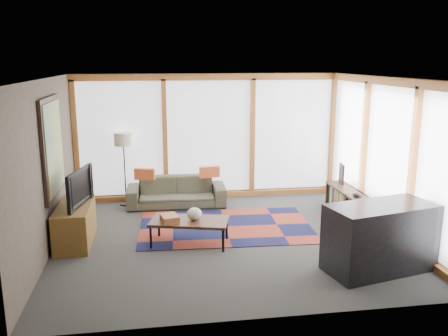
{
  "coord_description": "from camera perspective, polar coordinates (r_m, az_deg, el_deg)",
  "views": [
    {
      "loc": [
        -1.17,
        -7.25,
        2.88
      ],
      "look_at": [
        0.0,
        0.4,
        1.1
      ],
      "focal_mm": 38.0,
      "sensor_mm": 36.0,
      "label": 1
    }
  ],
  "objects": [
    {
      "name": "room_envelope",
      "position": [
        8.1,
        3.29,
        3.41
      ],
      "size": [
        5.52,
        5.02,
        2.62
      ],
      "color": "#40352E",
      "rests_on": "ground"
    },
    {
      "name": "tv_console",
      "position": [
        7.98,
        -17.48,
        -6.44
      ],
      "size": [
        0.52,
        1.24,
        0.62
      ],
      "primitive_type": "cube",
      "color": "brown",
      "rests_on": "ground"
    },
    {
      "name": "bowl_b",
      "position": [
        8.75,
        15.71,
        -3.09
      ],
      "size": [
        0.2,
        0.2,
        0.08
      ],
      "primitive_type": "ellipsoid",
      "rotation": [
        0.0,
        0.0,
        -0.19
      ],
      "color": "black",
      "rests_on": "bookshelf"
    },
    {
      "name": "bookshelf",
      "position": [
        8.99,
        15.38,
        -4.55
      ],
      "size": [
        0.36,
        1.97,
        0.49
      ],
      "primitive_type": null,
      "color": "#341B13",
      "rests_on": "ground"
    },
    {
      "name": "rug",
      "position": [
        8.4,
        0.19,
        -7.06
      ],
      "size": [
        3.07,
        2.06,
        0.01
      ],
      "primitive_type": "cube",
      "rotation": [
        0.0,
        0.0,
        -0.05
      ],
      "color": "maroon",
      "rests_on": "ground"
    },
    {
      "name": "book_stack",
      "position": [
        7.48,
        -6.56,
        -6.05
      ],
      "size": [
        0.31,
        0.36,
        0.1
      ],
      "primitive_type": "cube",
      "rotation": [
        0.0,
        0.0,
        0.21
      ],
      "color": "#9B5831",
      "rests_on": "coffee_table"
    },
    {
      "name": "pillow_left",
      "position": [
        9.43,
        -9.52,
        -0.72
      ],
      "size": [
        0.42,
        0.21,
        0.22
      ],
      "primitive_type": "cube",
      "rotation": [
        0.0,
        0.0,
        -0.25
      ],
      "color": "#C25628",
      "rests_on": "sofa"
    },
    {
      "name": "ground",
      "position": [
        7.89,
        0.45,
        -8.46
      ],
      "size": [
        5.5,
        5.5,
        0.0
      ],
      "primitive_type": "plane",
      "color": "#292927",
      "rests_on": "ground"
    },
    {
      "name": "pillow_right",
      "position": [
        9.48,
        -1.76,
        -0.46
      ],
      "size": [
        0.41,
        0.17,
        0.22
      ],
      "primitive_type": "cube",
      "rotation": [
        0.0,
        0.0,
        0.12
      ],
      "color": "#C25628",
      "rests_on": "sofa"
    },
    {
      "name": "floor_lamp",
      "position": [
        9.67,
        -11.86,
        -0.13
      ],
      "size": [
        0.37,
        0.37,
        1.48
      ],
      "primitive_type": null,
      "color": "black",
      "rests_on": "ground"
    },
    {
      "name": "bar_counter",
      "position": [
        6.96,
        18.25,
        -7.97
      ],
      "size": [
        1.61,
        1.02,
        0.95
      ],
      "primitive_type": "cube",
      "rotation": [
        0.0,
        0.0,
        0.23
      ],
      "color": "black",
      "rests_on": "ground"
    },
    {
      "name": "sofa",
      "position": [
        9.57,
        -5.75,
        -2.85
      ],
      "size": [
        1.98,
        0.83,
        0.57
      ],
      "primitive_type": "imported",
      "rotation": [
        0.0,
        0.0,
        -0.03
      ],
      "color": "#383A2A",
      "rests_on": "ground"
    },
    {
      "name": "coffee_table",
      "position": [
        7.61,
        -4.16,
        -7.68
      ],
      "size": [
        1.32,
        0.89,
        0.4
      ],
      "primitive_type": null,
      "rotation": [
        0.0,
        0.0,
        -0.26
      ],
      "color": "#341B13",
      "rests_on": "ground"
    },
    {
      "name": "shelf_picture",
      "position": [
        9.6,
        13.96,
        -0.65
      ],
      "size": [
        0.08,
        0.3,
        0.39
      ],
      "primitive_type": "cube",
      "rotation": [
        0.0,
        0.0,
        -0.15
      ],
      "color": "black",
      "rests_on": "bookshelf"
    },
    {
      "name": "television",
      "position": [
        7.82,
        -17.61,
        -2.24
      ],
      "size": [
        0.35,
        1.02,
        0.58
      ],
      "primitive_type": "imported",
      "rotation": [
        0.0,
        0.0,
        1.35
      ],
      "color": "black",
      "rests_on": "tv_console"
    },
    {
      "name": "vase",
      "position": [
        7.51,
        -3.58,
        -5.53
      ],
      "size": [
        0.27,
        0.27,
        0.2
      ],
      "primitive_type": "ellipsoid",
      "rotation": [
        0.0,
        0.0,
        0.2
      ],
      "color": "beige",
      "rests_on": "coffee_table"
    },
    {
      "name": "bowl_a",
      "position": [
        8.45,
        16.94,
        -3.68
      ],
      "size": [
        0.23,
        0.23,
        0.1
      ],
      "primitive_type": "ellipsoid",
      "rotation": [
        0.0,
        0.0,
        0.19
      ],
      "color": "black",
      "rests_on": "bookshelf"
    }
  ]
}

